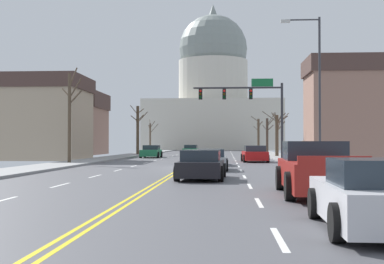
{
  "coord_description": "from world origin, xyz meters",
  "views": [
    {
      "loc": [
        2.62,
        -32.84,
        1.59
      ],
      "look_at": [
        -1.34,
        29.32,
        2.82
      ],
      "focal_mm": 49.05,
      "sensor_mm": 36.0,
      "label": 1
    }
  ],
  "objects": [
    {
      "name": "ground",
      "position": [
        0.0,
        -0.0,
        0.02
      ],
      "size": [
        20.0,
        180.0,
        0.2
      ],
      "color": "#4C4C51"
    },
    {
      "name": "signal_gantry",
      "position": [
        4.82,
        13.56,
        5.25
      ],
      "size": [
        7.91,
        0.41,
        7.08
      ],
      "color": "#28282D",
      "rests_on": "ground"
    },
    {
      "name": "street_lamp_right",
      "position": [
        7.92,
        -1.48,
        5.34
      ],
      "size": [
        2.35,
        0.24,
        8.89
      ],
      "color": "#333338",
      "rests_on": "ground"
    },
    {
      "name": "capitol_building",
      "position": [
        0.0,
        80.35,
        11.98
      ],
      "size": [
        28.79,
        18.33,
        31.59
      ],
      "color": "beige",
      "rests_on": "ground"
    },
    {
      "name": "sedan_near_00",
      "position": [
        4.99,
        9.88,
        0.62
      ],
      "size": [
        2.16,
        4.34,
        1.33
      ],
      "color": "#B71414",
      "rests_on": "ground"
    },
    {
      "name": "sedan_near_01",
      "position": [
        1.62,
        3.68,
        0.55
      ],
      "size": [
        2.12,
        4.64,
        1.15
      ],
      "color": "navy",
      "rests_on": "ground"
    },
    {
      "name": "sedan_near_02",
      "position": [
        1.78,
        -2.86,
        0.57
      ],
      "size": [
        1.99,
        4.21,
        1.21
      ],
      "color": "#9EA3A8",
      "rests_on": "ground"
    },
    {
      "name": "sedan_near_03",
      "position": [
        1.58,
        -10.24,
        0.59
      ],
      "size": [
        2.13,
        4.43,
        1.27
      ],
      "color": "black",
      "rests_on": "ground"
    },
    {
      "name": "pickup_truck_near_04",
      "position": [
        5.41,
        -16.66,
        0.74
      ],
      "size": [
        2.37,
        5.65,
        1.63
      ],
      "color": "maroon",
      "rests_on": "ground"
    },
    {
      "name": "sedan_near_05",
      "position": [
        5.31,
        -23.17,
        0.6
      ],
      "size": [
        2.1,
        4.32,
        1.3
      ],
      "color": "silver",
      "rests_on": "ground"
    },
    {
      "name": "sedan_oncoming_00",
      "position": [
        -5.08,
        21.34,
        0.61
      ],
      "size": [
        2.0,
        4.37,
        1.3
      ],
      "color": "#1E7247",
      "rests_on": "ground"
    },
    {
      "name": "sedan_oncoming_01",
      "position": [
        -1.82,
        34.6,
        0.59
      ],
      "size": [
        2.09,
        4.4,
        1.26
      ],
      "color": "#1E7247",
      "rests_on": "ground"
    },
    {
      "name": "flank_building_00",
      "position": [
        -15.19,
        14.19,
        3.86
      ],
      "size": [
        10.15,
        7.49,
        7.63
      ],
      "color": "tan",
      "rests_on": "ground"
    },
    {
      "name": "flank_building_01",
      "position": [
        -18.85,
        35.24,
        4.11
      ],
      "size": [
        10.78,
        9.03,
        8.1
      ],
      "color": "#8C6656",
      "rests_on": "ground"
    },
    {
      "name": "flank_building_02",
      "position": [
        -18.75,
        24.39,
        4.28
      ],
      "size": [
        9.71,
        10.3,
        8.44
      ],
      "color": "slate",
      "rests_on": "ground"
    },
    {
      "name": "flank_building_03",
      "position": [
        18.07,
        24.02,
        5.36
      ],
      "size": [
        13.62,
        7.34,
        10.6
      ],
      "color": "#8C6656",
      "rests_on": "ground"
    },
    {
      "name": "bare_tree_00",
      "position": [
        8.12,
        23.56,
        2.5
      ],
      "size": [
        2.98,
        2.19,
        4.78
      ],
      "color": "#4C3D2D",
      "rests_on": "ground"
    },
    {
      "name": "bare_tree_01",
      "position": [
        -8.44,
        44.07,
        2.53
      ],
      "size": [
        1.55,
        1.7,
        4.89
      ],
      "color": "brown",
      "rests_on": "ground"
    },
    {
      "name": "bare_tree_02",
      "position": [
        8.74,
        29.27,
        2.7
      ],
      "size": [
        1.7,
        2.73,
        5.08
      ],
      "color": "#423328",
      "rests_on": "ground"
    },
    {
      "name": "bare_tree_03",
      "position": [
        -8.1,
        30.83,
        3.28
      ],
      "size": [
        2.21,
        2.28,
        6.06
      ],
      "color": "#4C3D2D",
      "rests_on": "ground"
    },
    {
      "name": "bare_tree_04",
      "position": [
        8.9,
        46.0,
        2.79
      ],
      "size": [
        1.78,
        1.34,
        5.68
      ],
      "color": "#423328",
      "rests_on": "ground"
    },
    {
      "name": "bare_tree_05",
      "position": [
        -8.62,
        4.43,
        3.72
      ],
      "size": [
        1.93,
        1.64,
        7.02
      ],
      "color": "#4C3D2D",
      "rests_on": "ground"
    },
    {
      "name": "bare_tree_06",
      "position": [
        8.1,
        54.52,
        2.93
      ],
      "size": [
        2.05,
        1.44,
        5.84
      ],
      "color": "#4C3D2D",
      "rests_on": "ground"
    },
    {
      "name": "pedestrian_00",
      "position": [
        7.7,
        1.76,
        1.01
      ],
      "size": [
        0.35,
        0.34,
        1.58
      ],
      "color": "black",
      "rests_on": "ground"
    },
    {
      "name": "bicycle_parked",
      "position": [
        7.61,
        2.38,
        0.49
      ],
      "size": [
        0.12,
        1.77,
        0.85
      ],
      "color": "black",
      "rests_on": "ground"
    }
  ]
}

